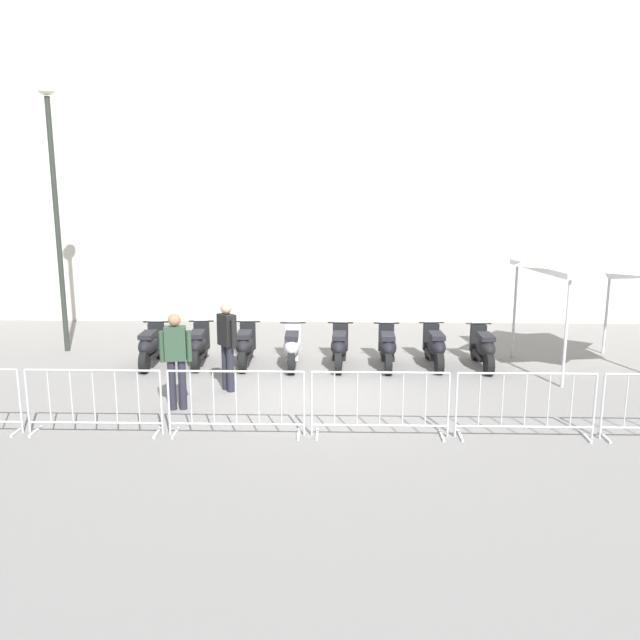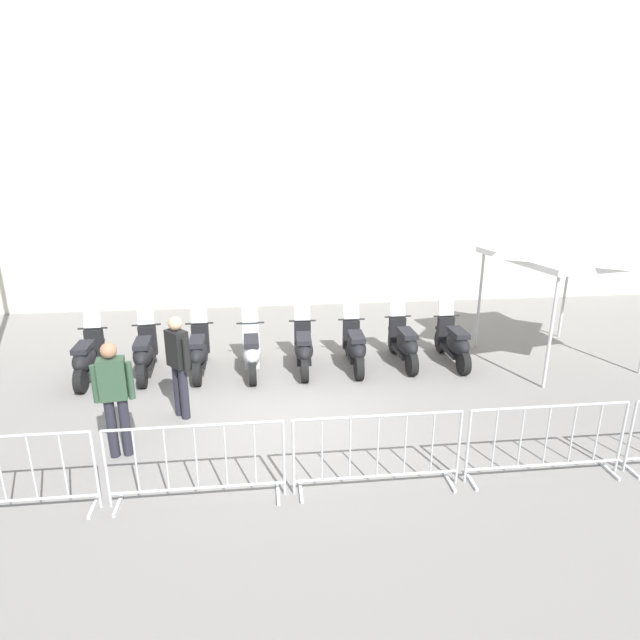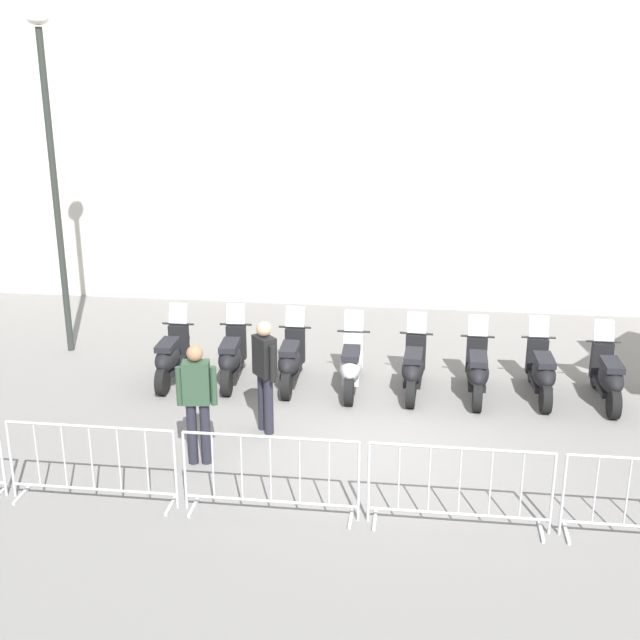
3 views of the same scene
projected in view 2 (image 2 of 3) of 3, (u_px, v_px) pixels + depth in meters
ground_plane at (282, 416)px, 8.65m from camera, size 120.00×120.00×0.00m
building_facade at (266, 100)px, 14.32m from camera, size 27.98×7.37×11.08m
motorcycle_0 at (88, 358)px, 9.87m from camera, size 0.64×1.72×1.24m
motorcycle_1 at (145, 354)px, 10.08m from camera, size 0.59×1.72×1.24m
motorcycle_2 at (199, 352)px, 10.17m from camera, size 0.63×1.72×1.24m
motorcycle_3 at (252, 352)px, 10.20m from camera, size 0.63×1.72×1.24m
motorcycle_4 at (304, 349)px, 10.33m from camera, size 0.70×1.71×1.24m
motorcycle_5 at (355, 347)px, 10.43m from camera, size 0.68×1.71×1.24m
motorcycle_6 at (404, 344)px, 10.61m from camera, size 0.62×1.72×1.24m
motorcycle_7 at (454, 343)px, 10.65m from camera, size 0.64×1.72×1.24m
barrier_segment_1 at (1, 476)px, 6.15m from camera, size 2.14×0.79×1.07m
barrier_segment_2 at (197, 464)px, 6.39m from camera, size 2.14×0.79×1.07m
barrier_segment_3 at (378, 453)px, 6.63m from camera, size 2.14×0.79×1.07m
barrier_segment_4 at (546, 442)px, 6.87m from camera, size 2.14×0.79×1.07m
officer_near_row_end at (114, 393)px, 7.24m from camera, size 0.55×0.23×1.73m
officer_mid_plaza at (178, 361)px, 8.35m from camera, size 0.37×0.48×1.73m
canopy_tent at (569, 240)px, 10.27m from camera, size 2.52×2.52×2.91m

